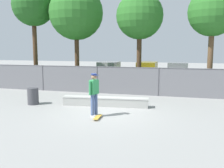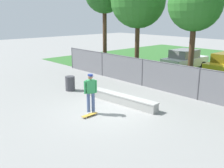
# 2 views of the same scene
# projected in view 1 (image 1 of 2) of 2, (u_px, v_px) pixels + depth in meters

# --- Properties ---
(ground_plane) EXTENTS (80.00, 80.00, 0.00)m
(ground_plane) POSITION_uv_depth(u_px,v_px,m) (105.00, 114.00, 11.28)
(ground_plane) COLOR gray
(grass_strip) EXTENTS (31.46, 20.00, 0.02)m
(grass_strip) POSITION_uv_depth(u_px,v_px,m) (147.00, 76.00, 25.70)
(grass_strip) COLOR #336B2D
(grass_strip) RESTS_ON ground
(concrete_ledge) EXTENTS (4.34, 0.86, 0.47)m
(concrete_ledge) POSITION_uv_depth(u_px,v_px,m) (105.00, 102.00, 12.67)
(concrete_ledge) COLOR #999993
(concrete_ledge) RESTS_ON ground
(skateboarder) EXTENTS (0.39, 0.57, 1.84)m
(skateboarder) POSITION_uv_depth(u_px,v_px,m) (94.00, 93.00, 10.62)
(skateboarder) COLOR beige
(skateboarder) RESTS_ON ground
(skateboard) EXTENTS (0.25, 0.81, 0.09)m
(skateboard) POSITION_uv_depth(u_px,v_px,m) (98.00, 117.00, 10.44)
(skateboard) COLOR gold
(skateboard) RESTS_ON ground
(chainlink_fence) EXTENTS (19.53, 0.07, 1.73)m
(chainlink_fence) POSITION_uv_depth(u_px,v_px,m) (127.00, 80.00, 15.72)
(chainlink_fence) COLOR #4C4C51
(chainlink_fence) RESTS_ON ground
(tree_near_left) EXTENTS (3.05, 3.05, 7.51)m
(tree_near_left) POSITION_uv_depth(u_px,v_px,m) (33.00, 6.00, 18.33)
(tree_near_left) COLOR #47301E
(tree_near_left) RESTS_ON ground
(tree_near_right) EXTENTS (3.80, 3.80, 7.23)m
(tree_near_right) POSITION_uv_depth(u_px,v_px,m) (76.00, 13.00, 17.87)
(tree_near_right) COLOR #47301E
(tree_near_right) RESTS_ON ground
(tree_mid) EXTENTS (3.06, 3.06, 6.49)m
(tree_mid) POSITION_uv_depth(u_px,v_px,m) (140.00, 16.00, 16.46)
(tree_mid) COLOR #47301E
(tree_mid) RESTS_ON ground
(tree_far) EXTENTS (2.88, 2.88, 6.43)m
(tree_far) POSITION_uv_depth(u_px,v_px,m) (213.00, 13.00, 14.87)
(tree_far) COLOR brown
(tree_far) RESTS_ON ground
(car_white) EXTENTS (2.10, 4.24, 1.66)m
(car_white) POSITION_uv_depth(u_px,v_px,m) (109.00, 71.00, 22.53)
(car_white) COLOR silver
(car_white) RESTS_ON ground
(car_yellow) EXTENTS (2.10, 4.24, 1.66)m
(car_yellow) POSITION_uv_depth(u_px,v_px,m) (147.00, 71.00, 22.20)
(car_yellow) COLOR gold
(car_yellow) RESTS_ON ground
(car_silver) EXTENTS (2.10, 4.24, 1.66)m
(car_silver) POSITION_uv_depth(u_px,v_px,m) (178.00, 72.00, 21.52)
(car_silver) COLOR #B7BABF
(car_silver) RESTS_ON ground
(trash_bin) EXTENTS (0.56, 0.56, 0.86)m
(trash_bin) POSITION_uv_depth(u_px,v_px,m) (33.00, 96.00, 13.06)
(trash_bin) COLOR #3F3F44
(trash_bin) RESTS_ON ground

